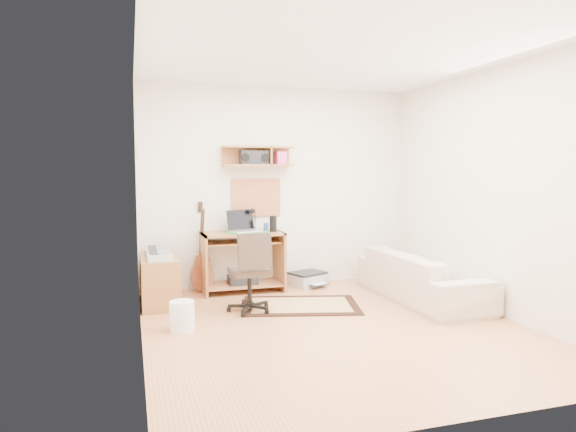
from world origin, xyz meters
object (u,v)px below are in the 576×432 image
object	(u,v)px
task_chair	(249,271)
printer	(307,279)
sofa	(421,268)
desk	(242,262)
cabinet	(159,280)

from	to	relation	value
task_chair	printer	bearing A→B (deg)	40.16
sofa	printer	bearing A→B (deg)	43.11
desk	printer	distance (m)	0.94
task_chair	desk	bearing A→B (deg)	77.64
printer	sofa	size ratio (longest dim) A/B	0.24
desk	sofa	bearing A→B (deg)	-28.28
printer	sofa	bearing A→B (deg)	-69.89
task_chair	cabinet	world-z (taller)	task_chair
cabinet	sofa	xyz separation A→B (m)	(2.96, -0.71, 0.10)
task_chair	sofa	bearing A→B (deg)	-7.32
printer	sofa	distance (m)	1.54
desk	sofa	size ratio (longest dim) A/B	0.52
cabinet	sofa	world-z (taller)	sofa
sofa	task_chair	bearing A→B (deg)	87.61
desk	cabinet	world-z (taller)	desk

